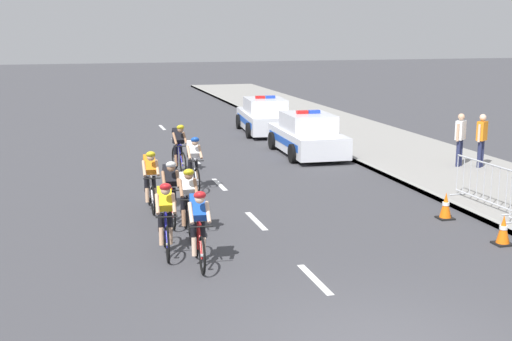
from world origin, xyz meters
The scene contains 17 objects.
sidewalk_slab centered at (7.41, 14.00, 0.06)m, with size 4.70×60.00×0.12m, color gray.
kerb_edge centered at (5.14, 14.00, 0.07)m, with size 0.16×60.00×0.13m, color #9E9E99.
lane_markings_centre centered at (0.00, 10.92, 0.00)m, with size 0.14×25.60×0.01m.
cyclist_lead centered at (-1.87, 4.18, 0.79)m, with size 0.43×1.72×1.56m.
cyclist_second centered at (-2.38, 5.02, 0.79)m, with size 0.44×1.72×1.56m.
cyclist_third centered at (-1.72, 6.25, 0.79)m, with size 0.42×1.72×1.56m.
cyclist_fourth centered at (-1.96, 7.18, 0.79)m, with size 0.42×1.72×1.56m.
cyclist_fifth centered at (-2.24, 8.58, 0.79)m, with size 0.42×1.72×1.56m.
cyclist_sixth centered at (-0.82, 10.47, 0.79)m, with size 0.42×1.72×1.56m.
cyclist_seventh centered at (-0.83, 12.96, 0.79)m, with size 0.44×1.72×1.56m.
police_car_nearest centered at (4.01, 14.75, 0.68)m, with size 2.13×4.47×1.59m.
police_car_second centered at (4.01, 20.17, 0.68)m, with size 2.30×4.54×1.59m.
crowd_barrier_rear centered at (5.73, 6.48, 0.65)m, with size 0.60×2.32×1.07m.
traffic_cone_near centered at (4.36, 5.92, 0.31)m, with size 0.36×0.36×0.64m.
traffic_cone_far centered at (4.48, 3.82, 0.31)m, with size 0.36×0.36×0.64m.
spectator_closest centered at (7.77, 10.98, 1.08)m, with size 0.46×0.39×1.68m.
spectator_back centered at (8.33, 10.67, 1.08)m, with size 0.47×0.38×1.68m.
Camera 1 is at (-4.18, -8.35, 4.47)m, focal length 49.27 mm.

